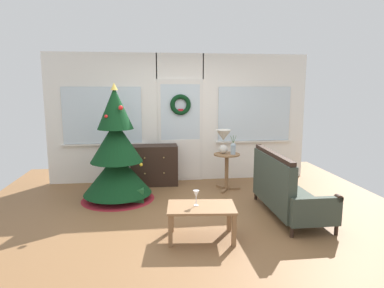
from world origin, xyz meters
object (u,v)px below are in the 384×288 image
at_px(christmas_tree, 117,158).
at_px(dresser_cabinet, 154,165).
at_px(coffee_table, 201,211).
at_px(table_lamp, 223,138).
at_px(gift_box, 137,195).
at_px(flower_vase, 233,148).
at_px(wine_glass, 196,195).
at_px(settee_sofa, 284,191).
at_px(side_table, 227,164).

bearing_deg(christmas_tree, dresser_cabinet, 52.32).
bearing_deg(coffee_table, dresser_cabinet, 102.42).
xyz_separation_m(christmas_tree, coffee_table, (1.18, -1.68, -0.36)).
bearing_deg(table_lamp, christmas_tree, -169.96).
bearing_deg(table_lamp, gift_box, -160.93).
xyz_separation_m(christmas_tree, gift_box, (0.32, -0.21, -0.60)).
height_order(flower_vase, wine_glass, flower_vase).
xyz_separation_m(dresser_cabinet, settee_sofa, (1.89, -1.87, -0.01)).
xyz_separation_m(flower_vase, wine_glass, (-0.94, -1.89, -0.23)).
height_order(dresser_cabinet, gift_box, dresser_cabinet).
bearing_deg(table_lamp, wine_glass, -111.30).
distance_m(flower_vase, wine_glass, 2.12).
distance_m(christmas_tree, coffee_table, 2.09).
bearing_deg(table_lamp, side_table, -33.69).
bearing_deg(dresser_cabinet, flower_vase, -22.24).
bearing_deg(christmas_tree, wine_glass, -55.88).
xyz_separation_m(side_table, table_lamp, (-0.06, 0.04, 0.48)).
bearing_deg(settee_sofa, table_lamp, 114.21).
height_order(settee_sofa, coffee_table, settee_sofa).
bearing_deg(christmas_tree, coffee_table, -54.89).
bearing_deg(coffee_table, gift_box, 120.26).
relative_size(christmas_tree, flower_vase, 5.61).
distance_m(settee_sofa, side_table, 1.47).
xyz_separation_m(flower_vase, gift_box, (-1.73, -0.44, -0.68)).
height_order(side_table, gift_box, side_table).
height_order(dresser_cabinet, flower_vase, flower_vase).
bearing_deg(side_table, wine_glass, -113.20).
bearing_deg(settee_sofa, christmas_tree, 157.34).
relative_size(dresser_cabinet, wine_glass, 4.63).
bearing_deg(wine_glass, gift_box, 118.90).
bearing_deg(wine_glass, side_table, 66.80).
relative_size(christmas_tree, coffee_table, 2.21).
bearing_deg(christmas_tree, gift_box, -32.87).
relative_size(dresser_cabinet, table_lamp, 2.05).
bearing_deg(coffee_table, settee_sofa, 25.23).
height_order(side_table, wine_glass, side_table).
relative_size(table_lamp, wine_glass, 2.26).
bearing_deg(side_table, flower_vase, -30.96).
relative_size(flower_vase, wine_glass, 1.79).
bearing_deg(coffee_table, flower_vase, 65.51).
height_order(table_lamp, coffee_table, table_lamp).
xyz_separation_m(christmas_tree, flower_vase, (2.06, 0.24, 0.08)).
bearing_deg(dresser_cabinet, gift_box, -106.76).
bearing_deg(flower_vase, side_table, 149.04).
xyz_separation_m(settee_sofa, coffee_table, (-1.34, -0.63, -0.02)).
relative_size(side_table, gift_box, 2.87).
xyz_separation_m(settee_sofa, side_table, (-0.56, 1.35, 0.11)).
relative_size(christmas_tree, dresser_cabinet, 2.17).
relative_size(side_table, flower_vase, 1.95).
distance_m(dresser_cabinet, settee_sofa, 2.66).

